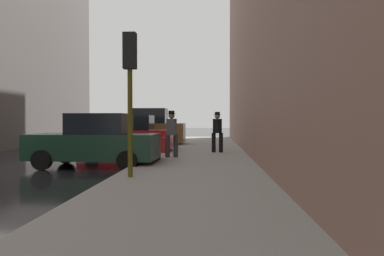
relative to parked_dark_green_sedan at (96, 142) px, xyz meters
name	(u,v)px	position (x,y,z in m)	size (l,w,h in m)	color
ground_plane	(8,169)	(-2.65, -0.70, -0.85)	(120.00, 120.00, 0.00)	black
sidewalk	(194,168)	(3.35, -0.70, -0.77)	(4.00, 40.00, 0.15)	gray
parked_dark_green_sedan	(96,142)	(0.00, 0.00, 0.00)	(4.25, 2.16, 1.79)	#193828
parked_red_hatchback	(128,135)	(0.00, 4.91, 0.00)	(4.20, 2.06, 1.79)	#B2191E
parked_bronze_suv	(147,129)	(0.00, 9.74, 0.18)	(4.60, 2.06, 2.25)	brown
fire_hydrant	(164,145)	(1.80, 3.76, -0.35)	(0.42, 0.22, 0.70)	red
traffic_light	(130,73)	(1.85, -3.05, 1.91)	(0.32, 0.32, 3.60)	#514C0F
pedestrian_with_beanie	(172,131)	(2.35, 1.93, 0.29)	(0.52, 0.46, 1.78)	#333338
pedestrian_with_fedora	(217,130)	(4.12, 4.17, 0.29)	(0.51, 0.42, 1.78)	black
rolling_suitcase	(155,150)	(1.83, 1.22, -0.36)	(0.40, 0.58, 1.04)	#591414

